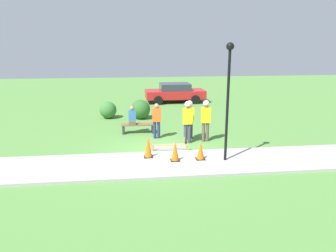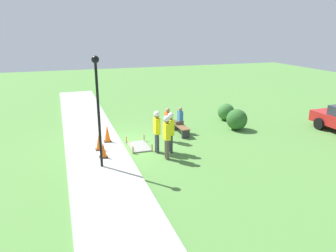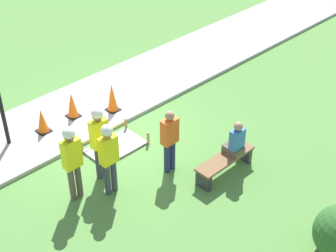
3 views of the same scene
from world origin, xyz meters
name	(u,v)px [view 3 (image 3 of 3)]	position (x,y,z in m)	size (l,w,h in m)	color
ground_plane	(114,130)	(0.00, 0.00, 0.00)	(60.00, 60.00, 0.00)	#51843D
sidewalk	(84,109)	(0.00, -1.31, 0.05)	(28.00, 2.62, 0.10)	#9E9E99
wet_concrete_patch	(115,147)	(0.47, 0.65, 0.04)	(1.48, 0.92, 0.34)	gray
traffic_cone_near_patch	(112,97)	(-0.50, -0.63, 0.51)	(0.34, 0.34, 0.82)	black
traffic_cone_far_patch	(72,105)	(0.47, -1.14, 0.46)	(0.34, 0.34, 0.73)	black
traffic_cone_sidewalk_edge	(42,121)	(1.43, -1.10, 0.42)	(0.34, 0.34, 0.66)	black
park_bench	(225,162)	(-0.77, 3.19, 0.33)	(1.64, 0.44, 0.47)	#2D2D33
person_seated_on_bench	(236,141)	(-1.05, 3.24, 0.82)	(0.36, 0.44, 0.89)	brown
worker_supervisor	(72,156)	(2.21, 1.45, 1.15)	(0.40, 0.27, 1.89)	brown
worker_assistant	(109,153)	(1.54, 1.84, 1.10)	(0.40, 0.26, 1.82)	#383D47
worker_trainee	(99,136)	(1.35, 1.27, 1.15)	(0.40, 0.27, 1.90)	#383D47
bystander_in_orange_shirt	(170,138)	(0.07, 2.20, 0.94)	(0.40, 0.22, 1.66)	navy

